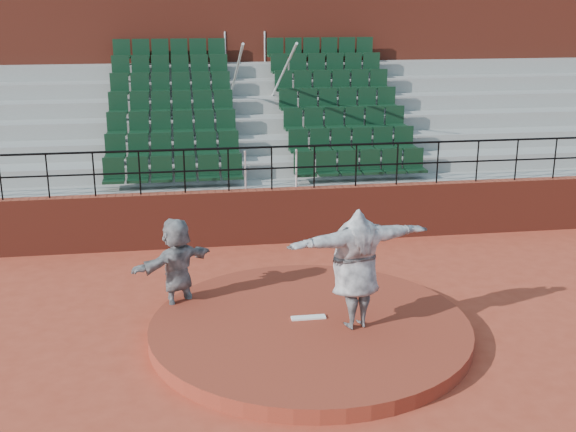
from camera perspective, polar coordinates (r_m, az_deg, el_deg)
name	(u,v)px	position (r m, az deg, el deg)	size (l,w,h in m)	color
ground	(310,335)	(12.62, 1.73, -9.39)	(90.00, 90.00, 0.00)	#A33A24
pitchers_mound	(310,329)	(12.56, 1.74, -8.88)	(5.50, 5.50, 0.25)	maroon
pitching_rubber	(308,317)	(12.63, 1.62, -8.02)	(0.60, 0.15, 0.03)	white
boundary_wall	(272,216)	(16.98, -1.27, 0.01)	(24.00, 0.30, 1.30)	maroon
wall_railing	(272,159)	(16.64, -1.30, 4.56)	(24.04, 0.05, 1.03)	black
seating_deck	(255,151)	(20.30, -2.62, 5.12)	(24.00, 5.97, 4.63)	gray
press_box_facade	(241,63)	(23.89, -3.73, 12.00)	(24.00, 3.00, 7.10)	maroon
pitcher	(356,268)	(12.02, 5.37, -4.15)	(2.54, 0.69, 2.07)	black
fielder	(177,266)	(13.26, -8.77, -3.95)	(1.69, 0.54, 1.83)	black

